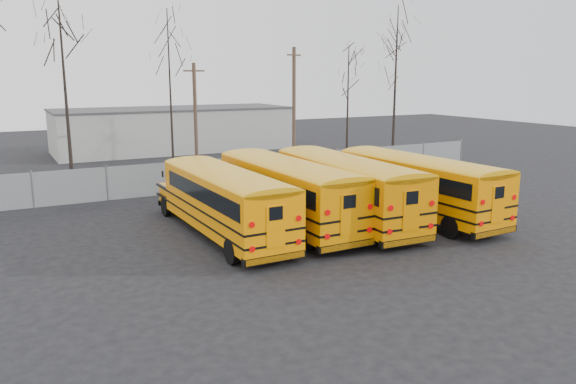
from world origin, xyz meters
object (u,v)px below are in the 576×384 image
bus_d (415,181)px  utility_pole_left (196,121)px  bus_c (344,184)px  bus_a (223,197)px  bus_b (286,187)px  utility_pole_right (294,105)px

bus_d → utility_pole_left: bearing=110.9°
bus_c → bus_a: bearing=178.7°
bus_a → bus_b: bearing=2.9°
bus_a → utility_pole_left: bearing=75.0°
bus_a → utility_pole_left: (3.52, 13.91, 2.25)m
bus_d → bus_b: bearing=165.3°
bus_d → utility_pole_right: bearing=78.7°
utility_pole_right → utility_pole_left: bearing=174.3°
bus_c → bus_b: bearing=170.3°
utility_pole_left → utility_pole_right: 9.97m
bus_a → utility_pole_right: 21.65m
bus_d → utility_pole_left: (-6.48, 15.19, 2.21)m
bus_b → utility_pole_left: utility_pole_left is taller
utility_pole_left → utility_pole_right: (9.42, 3.19, 0.70)m
utility_pole_right → bus_a: bearing=-151.5°
bus_a → bus_c: bus_c is taller
bus_c → utility_pole_left: size_ratio=1.52×
bus_b → bus_c: bus_c is taller
utility_pole_left → bus_d: bearing=-59.1°
utility_pole_right → bus_d: bearing=-123.5°
bus_a → bus_c: (6.19, -0.44, 0.10)m
bus_c → utility_pole_left: bearing=103.3°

